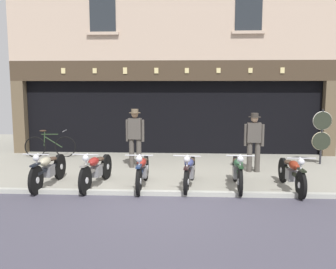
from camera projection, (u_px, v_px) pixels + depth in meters
name	position (u px, v px, depth m)	size (l,w,h in m)	color
ground	(157.00, 213.00, 7.37)	(23.45, 22.00, 0.18)	gray
shop_facade	(173.00, 102.00, 15.01)	(11.75, 4.42, 6.71)	black
motorcycle_far_left	(48.00, 169.00, 9.09)	(0.62, 2.07, 0.92)	black
motorcycle_left	(96.00, 169.00, 9.08)	(0.62, 2.09, 0.92)	black
motorcycle_center_left	(143.00, 170.00, 9.02)	(0.62, 2.02, 0.91)	black
motorcycle_center	(190.00, 170.00, 9.05)	(0.62, 2.04, 0.90)	black
motorcycle_center_right	(238.00, 171.00, 8.93)	(0.62, 2.01, 0.93)	black
motorcycle_right	(292.00, 173.00, 8.76)	(0.62, 2.06, 0.91)	black
salesman_left	(135.00, 135.00, 11.09)	(0.56, 0.34, 1.76)	#47423D
shopkeeper_center	(254.00, 139.00, 10.56)	(0.56, 0.34, 1.68)	#47423D
tyre_sign_pole	(322.00, 132.00, 11.56)	(0.58, 0.06, 1.71)	#232328
advert_board_near	(106.00, 103.00, 13.57)	(0.83, 0.03, 0.97)	silver
leaning_bicycle	(50.00, 146.00, 12.82)	(1.75, 0.50, 0.95)	black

